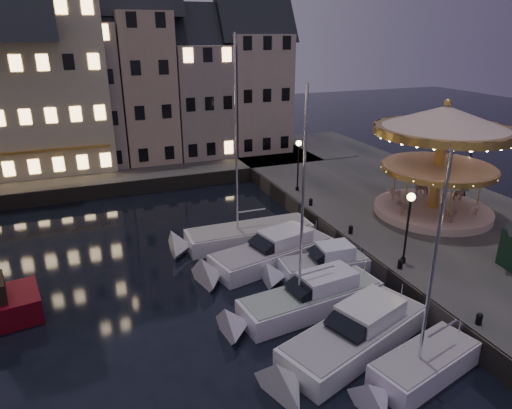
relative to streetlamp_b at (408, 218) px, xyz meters
name	(u,v)px	position (x,y,z in m)	size (l,w,h in m)	color
ground	(295,319)	(-7.20, -1.00, -4.02)	(160.00, 160.00, 0.00)	black
quay_east	(434,223)	(6.80, 5.00, -3.37)	(16.00, 56.00, 1.30)	#474442
quay_north	(95,173)	(-15.20, 27.00, -3.37)	(44.00, 12.00, 1.30)	#474442
quaywall_e	(338,241)	(-1.20, 5.00, -3.37)	(0.15, 44.00, 1.30)	#47423A
quaywall_n	(123,189)	(-13.20, 21.00, -3.37)	(48.00, 0.15, 1.30)	#47423A
streetlamp_b	(408,218)	(0.00, 0.00, 0.00)	(0.44, 0.44, 4.17)	black
streetlamp_c	(298,158)	(0.00, 13.50, 0.00)	(0.44, 0.44, 4.17)	black
streetlamp_d	(469,165)	(11.30, 7.00, 0.00)	(0.44, 0.44, 4.17)	black
bollard_a	(479,318)	(-0.60, -6.00, -2.41)	(0.30, 0.30, 0.57)	black
bollard_b	(400,264)	(-0.60, -0.50, -2.41)	(0.30, 0.30, 0.57)	black
bollard_c	(351,229)	(-0.60, 4.50, -2.41)	(0.30, 0.30, 0.57)	black
bollard_d	(311,201)	(-0.60, 10.00, -2.41)	(0.30, 0.30, 0.57)	black
townhouse_nb	(13,94)	(-21.25, 29.00, 4.26)	(6.16, 8.00, 13.80)	slate
townhouse_nc	(83,85)	(-15.20, 29.00, 4.76)	(6.82, 8.00, 14.80)	gray
townhouse_nd	(144,78)	(-9.45, 29.00, 5.26)	(5.50, 8.00, 15.80)	tan
townhouse_ne	(199,91)	(-4.00, 29.00, 3.76)	(6.16, 8.00, 12.80)	gray
townhouse_nf	(253,84)	(2.05, 29.00, 4.26)	(6.82, 8.00, 13.80)	tan
hotel_corner	(11,76)	(-21.20, 29.00, 5.76)	(17.60, 9.00, 16.80)	beige
motorboat_a	(416,370)	(-4.50, -6.73, -3.48)	(6.23, 3.27, 10.23)	silver
motorboat_b	(350,339)	(-5.99, -4.08, -3.37)	(8.87, 5.26, 2.15)	silver
motorboat_c	(305,300)	(-6.49, -0.61, -3.34)	(8.80, 3.18, 11.62)	silver
motorboat_d	(318,267)	(-4.15, 2.33, -3.38)	(6.28, 2.34, 2.15)	silver
motorboat_e	(267,255)	(-6.28, 4.86, -3.37)	(9.01, 4.49, 2.15)	silver
motorboat_f	(242,236)	(-6.77, 8.25, -3.49)	(9.66, 2.62, 12.87)	silver
carousel	(442,140)	(6.72, 5.34, 2.64)	(9.30, 9.30, 8.13)	#CBA896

